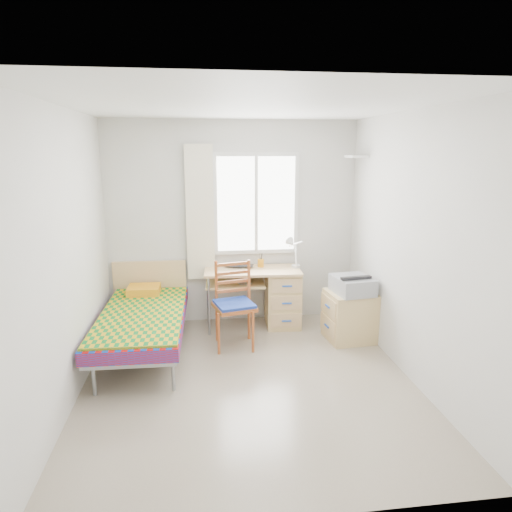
{
  "coord_description": "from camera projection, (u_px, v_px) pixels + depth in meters",
  "views": [
    {
      "loc": [
        -0.46,
        -4.07,
        2.23
      ],
      "look_at": [
        0.15,
        0.55,
        1.14
      ],
      "focal_mm": 32.0,
      "sensor_mm": 36.0,
      "label": 1
    }
  ],
  "objects": [
    {
      "name": "floor",
      "position": [
        249.0,
        381.0,
        4.5
      ],
      "size": [
        3.5,
        3.5,
        0.0
      ],
      "primitive_type": "plane",
      "color": "#BCAD93",
      "rests_on": "ground"
    },
    {
      "name": "ceiling",
      "position": [
        247.0,
        105.0,
        3.91
      ],
      "size": [
        3.5,
        3.5,
        0.0
      ],
      "primitive_type": "plane",
      "rotation": [
        3.14,
        0.0,
        0.0
      ],
      "color": "white",
      "rests_on": "wall_back"
    },
    {
      "name": "wall_back",
      "position": [
        233.0,
        223.0,
        5.89
      ],
      "size": [
        3.2,
        0.0,
        3.2
      ],
      "primitive_type": "plane",
      "rotation": [
        1.57,
        0.0,
        0.0
      ],
      "color": "silver",
      "rests_on": "ground"
    },
    {
      "name": "wall_left",
      "position": [
        67.0,
        258.0,
        4.0
      ],
      "size": [
        0.0,
        3.5,
        3.5
      ],
      "primitive_type": "plane",
      "rotation": [
        1.57,
        0.0,
        1.57
      ],
      "color": "silver",
      "rests_on": "ground"
    },
    {
      "name": "wall_right",
      "position": [
        412.0,
        248.0,
        4.4
      ],
      "size": [
        0.0,
        3.5,
        3.5
      ],
      "primitive_type": "plane",
      "rotation": [
        1.57,
        0.0,
        -1.57
      ],
      "color": "silver",
      "rests_on": "ground"
    },
    {
      "name": "window",
      "position": [
        256.0,
        204.0,
        5.85
      ],
      "size": [
        1.1,
        0.04,
        1.3
      ],
      "color": "white",
      "rests_on": "wall_back"
    },
    {
      "name": "curtain",
      "position": [
        200.0,
        213.0,
        5.74
      ],
      "size": [
        0.35,
        0.05,
        1.7
      ],
      "primitive_type": "cube",
      "color": "white",
      "rests_on": "wall_back"
    },
    {
      "name": "floating_shelf",
      "position": [
        356.0,
        156.0,
        5.55
      ],
      "size": [
        0.2,
        0.32,
        0.03
      ],
      "primitive_type": "cube",
      "color": "white",
      "rests_on": "wall_right"
    },
    {
      "name": "bed",
      "position": [
        143.0,
        317.0,
        5.1
      ],
      "size": [
        0.96,
        1.96,
        0.84
      ],
      "rotation": [
        0.0,
        0.0,
        -0.03
      ],
      "color": "gray",
      "rests_on": "floor"
    },
    {
      "name": "desk",
      "position": [
        277.0,
        294.0,
        5.88
      ],
      "size": [
        1.24,
        0.62,
        0.75
      ],
      "rotation": [
        0.0,
        0.0,
        -0.06
      ],
      "color": "tan",
      "rests_on": "floor"
    },
    {
      "name": "chair",
      "position": [
        234.0,
        299.0,
        5.24
      ],
      "size": [
        0.51,
        0.51,
        0.99
      ],
      "rotation": [
        0.0,
        0.0,
        0.24
      ],
      "color": "#995B1D",
      "rests_on": "floor"
    },
    {
      "name": "cabinet",
      "position": [
        350.0,
        316.0,
        5.44
      ],
      "size": [
        0.59,
        0.53,
        0.59
      ],
      "rotation": [
        0.0,
        0.0,
        0.1
      ],
      "color": "tan",
      "rests_on": "floor"
    },
    {
      "name": "printer",
      "position": [
        353.0,
        285.0,
        5.32
      ],
      "size": [
        0.47,
        0.52,
        0.2
      ],
      "rotation": [
        0.0,
        0.0,
        0.14
      ],
      "color": "#9EA1A6",
      "rests_on": "cabinet"
    },
    {
      "name": "laptop",
      "position": [
        239.0,
        267.0,
        5.82
      ],
      "size": [
        0.41,
        0.31,
        0.03
      ],
      "primitive_type": "imported",
      "rotation": [
        0.0,
        0.0,
        -0.23
      ],
      "color": "black",
      "rests_on": "desk"
    },
    {
      "name": "pen_cup",
      "position": [
        261.0,
        263.0,
        5.87
      ],
      "size": [
        0.08,
        0.08,
        0.1
      ],
      "primitive_type": "cylinder",
      "rotation": [
        0.0,
        0.0,
        -0.03
      ],
      "color": "#FDAB1C",
      "rests_on": "desk"
    },
    {
      "name": "task_lamp",
      "position": [
        293.0,
        249.0,
        5.67
      ],
      "size": [
        0.23,
        0.33,
        0.43
      ],
      "rotation": [
        0.0,
        0.0,
        0.28
      ],
      "color": "white",
      "rests_on": "desk"
    },
    {
      "name": "book",
      "position": [
        237.0,
        283.0,
        5.74
      ],
      "size": [
        0.21,
        0.25,
        0.02
      ],
      "primitive_type": "imported",
      "rotation": [
        0.0,
        0.0,
        0.29
      ],
      "color": "gray",
      "rests_on": "desk"
    }
  ]
}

